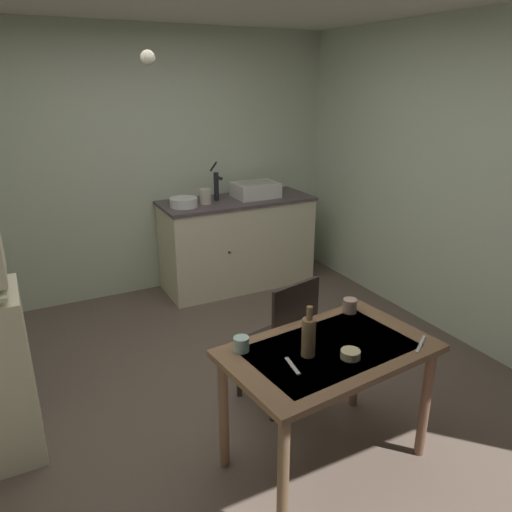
% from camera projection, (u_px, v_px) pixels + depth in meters
% --- Properties ---
extents(ground_plane, '(5.24, 5.24, 0.00)m').
position_uv_depth(ground_plane, '(219.00, 397.00, 3.37)').
color(ground_plane, brown).
extents(wall_back, '(4.34, 0.10, 2.56)m').
position_uv_depth(wall_back, '(130.00, 167.00, 4.70)').
color(wall_back, beige).
rests_on(wall_back, ground).
extents(wall_right, '(0.10, 4.23, 2.56)m').
position_uv_depth(wall_right, '(466.00, 185.00, 3.87)').
color(wall_right, beige).
rests_on(wall_right, ground).
extents(counter_cabinet, '(1.56, 0.64, 0.93)m').
position_uv_depth(counter_cabinet, '(237.00, 243.00, 5.08)').
color(counter_cabinet, beige).
rests_on(counter_cabinet, ground).
extents(sink_basin, '(0.44, 0.34, 0.15)m').
position_uv_depth(sink_basin, '(255.00, 190.00, 4.99)').
color(sink_basin, silver).
rests_on(sink_basin, counter_cabinet).
extents(hand_pump, '(0.05, 0.27, 0.39)m').
position_uv_depth(hand_pump, '(216.00, 184.00, 4.82)').
color(hand_pump, '#232328').
rests_on(hand_pump, counter_cabinet).
extents(mixing_bowl_counter, '(0.26, 0.26, 0.09)m').
position_uv_depth(mixing_bowl_counter, '(184.00, 202.00, 4.62)').
color(mixing_bowl_counter, white).
rests_on(mixing_bowl_counter, counter_cabinet).
extents(stoneware_crock, '(0.12, 0.12, 0.15)m').
position_uv_depth(stoneware_crock, '(205.00, 196.00, 4.72)').
color(stoneware_crock, beige).
rests_on(stoneware_crock, counter_cabinet).
extents(dining_table, '(1.18, 0.79, 0.73)m').
position_uv_depth(dining_table, '(329.00, 365.00, 2.61)').
color(dining_table, brown).
rests_on(dining_table, ground).
extents(chair_far_side, '(0.48, 0.48, 0.91)m').
position_uv_depth(chair_far_side, '(282.00, 341.00, 3.15)').
color(chair_far_side, '#2D2420').
rests_on(chair_far_side, ground).
extents(serving_bowl_wide, '(0.10, 0.10, 0.04)m').
position_uv_depth(serving_bowl_wide, '(350.00, 354.00, 2.47)').
color(serving_bowl_wide, beige).
rests_on(serving_bowl_wide, dining_table).
extents(mug_dark, '(0.09, 0.09, 0.09)m').
position_uv_depth(mug_dark, '(350.00, 306.00, 2.95)').
color(mug_dark, tan).
rests_on(mug_dark, dining_table).
extents(teacup_mint, '(0.08, 0.08, 0.08)m').
position_uv_depth(teacup_mint, '(241.00, 344.00, 2.53)').
color(teacup_mint, '#ADD1C1').
rests_on(teacup_mint, dining_table).
extents(glass_bottle, '(0.07, 0.07, 0.28)m').
position_uv_depth(glass_bottle, '(309.00, 336.00, 2.46)').
color(glass_bottle, olive).
rests_on(glass_bottle, dining_table).
extents(table_knife, '(0.17, 0.12, 0.00)m').
position_uv_depth(table_knife, '(421.00, 344.00, 2.61)').
color(table_knife, silver).
rests_on(table_knife, dining_table).
extents(teaspoon_near_bowl, '(0.04, 0.16, 0.00)m').
position_uv_depth(teaspoon_near_bowl, '(292.00, 366.00, 2.41)').
color(teaspoon_near_bowl, beige).
rests_on(teaspoon_near_bowl, dining_table).
extents(pendant_bulb, '(0.08, 0.08, 0.08)m').
position_uv_depth(pendant_bulb, '(148.00, 57.00, 2.62)').
color(pendant_bulb, '#F9EFCC').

